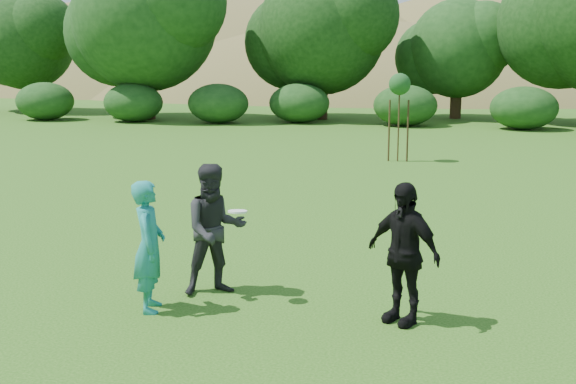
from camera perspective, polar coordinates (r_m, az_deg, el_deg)
name	(u,v)px	position (r m, az deg, el deg)	size (l,w,h in m)	color
ground	(240,311)	(10.05, -3.78, -9.36)	(120.00, 120.00, 0.00)	#19470C
player_teal	(149,246)	(9.99, -10.91, -4.22)	(0.66, 0.43, 1.81)	#1C7F7A
player_grey	(215,229)	(10.53, -5.81, -2.97)	(0.94, 0.73, 1.93)	#252527
player_black	(403,253)	(9.48, 9.08, -4.78)	(1.10, 0.46, 1.88)	black
frisbee	(238,211)	(10.05, -4.01, -1.55)	(0.27, 0.27, 0.04)	white
sapling	(400,87)	(23.64, 8.81, 8.23)	(0.70, 0.70, 2.85)	#3E2D18
hillside	(415,198)	(79.08, 10.00, -0.50)	(150.00, 72.00, 52.00)	olive
tree_row	(464,24)	(37.75, 13.75, 12.74)	(53.92, 10.38, 9.62)	#3A2616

